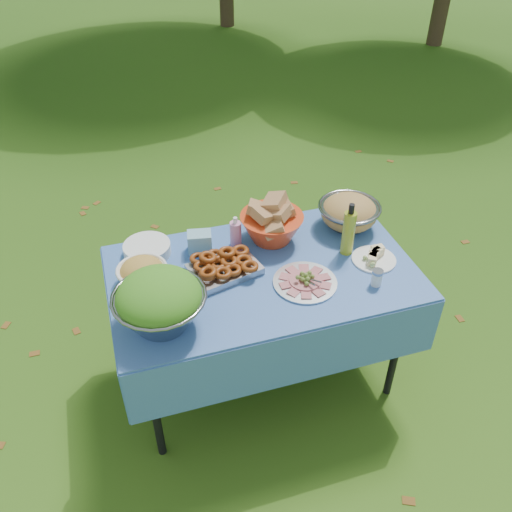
{
  "coord_description": "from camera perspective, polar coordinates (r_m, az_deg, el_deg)",
  "views": [
    {
      "loc": [
        -0.62,
        -1.9,
        2.43
      ],
      "look_at": [
        -0.03,
        0.0,
        0.86
      ],
      "focal_mm": 38.0,
      "sensor_mm": 36.0,
      "label": 1
    }
  ],
  "objects": [
    {
      "name": "wipes_box",
      "position": [
        2.71,
        -5.94,
        1.46
      ],
      "size": [
        0.13,
        0.11,
        0.11
      ],
      "primitive_type": "cube",
      "rotation": [
        0.0,
        0.0,
        -0.19
      ],
      "color": "#81BAD0",
      "rests_on": "picnic_table"
    },
    {
      "name": "charcuterie_platter",
      "position": [
        2.53,
        5.21,
        -2.28
      ],
      "size": [
        0.34,
        0.34,
        0.07
      ],
      "primitive_type": "cylinder",
      "rotation": [
        0.0,
        0.0,
        0.13
      ],
      "color": "silver",
      "rests_on": "picnic_table"
    },
    {
      "name": "shaker",
      "position": [
        2.57,
        12.61,
        -2.23
      ],
      "size": [
        0.06,
        0.06,
        0.08
      ],
      "primitive_type": "cylinder",
      "rotation": [
        0.0,
        0.0,
        0.09
      ],
      "color": "silver",
      "rests_on": "picnic_table"
    },
    {
      "name": "oil_bottle",
      "position": [
        2.68,
        9.76,
        2.82
      ],
      "size": [
        0.07,
        0.07,
        0.28
      ],
      "primitive_type": "cylinder",
      "rotation": [
        0.0,
        0.0,
        0.22
      ],
      "color": "#9AA922",
      "rests_on": "picnic_table"
    },
    {
      "name": "plate_stack",
      "position": [
        2.75,
        -11.39,
        0.73
      ],
      "size": [
        0.3,
        0.3,
        0.06
      ],
      "primitive_type": "cylinder",
      "rotation": [
        0.0,
        0.0,
        -0.38
      ],
      "color": "white",
      "rests_on": "picnic_table"
    },
    {
      "name": "pasta_bowl_steel",
      "position": [
        2.9,
        9.77,
        4.59
      ],
      "size": [
        0.39,
        0.39,
        0.17
      ],
      "primitive_type": null,
      "rotation": [
        0.0,
        0.0,
        0.23
      ],
      "color": "gray",
      "rests_on": "picnic_table"
    },
    {
      "name": "ground",
      "position": [
        3.15,
        0.61,
        -12.3
      ],
      "size": [
        80.0,
        80.0,
        0.0
      ],
      "primitive_type": "plane",
      "color": "black",
      "rests_on": "ground"
    },
    {
      "name": "sanitizer_bottle",
      "position": [
        2.73,
        -2.16,
        2.61
      ],
      "size": [
        0.07,
        0.07,
        0.17
      ],
      "primitive_type": "cylinder",
      "rotation": [
        0.0,
        0.0,
        0.22
      ],
      "color": "pink",
      "rests_on": "picnic_table"
    },
    {
      "name": "pasta_bowl_white",
      "position": [
        2.56,
        -11.89,
        -1.69
      ],
      "size": [
        0.23,
        0.23,
        0.13
      ],
      "primitive_type": null,
      "rotation": [
        0.0,
        0.0,
        -0.01
      ],
      "color": "white",
      "rests_on": "picnic_table"
    },
    {
      "name": "picnic_table",
      "position": [
        2.87,
        0.66,
        -7.46
      ],
      "size": [
        1.46,
        0.86,
        0.76
      ],
      "primitive_type": "cube",
      "color": "#74B4DF",
      "rests_on": "ground"
    },
    {
      "name": "salad_bowl",
      "position": [
        2.29,
        -10.12,
        -4.75
      ],
      "size": [
        0.49,
        0.49,
        0.26
      ],
      "primitive_type": null,
      "rotation": [
        0.0,
        0.0,
        -0.27
      ],
      "color": "gray",
      "rests_on": "picnic_table"
    },
    {
      "name": "cheese_plate",
      "position": [
        2.72,
        12.36,
        0.06
      ],
      "size": [
        0.28,
        0.28,
        0.06
      ],
      "primitive_type": "cylinder",
      "rotation": [
        0.0,
        0.0,
        -0.34
      ],
      "color": "white",
      "rests_on": "picnic_table"
    },
    {
      "name": "fried_tray",
      "position": [
        2.58,
        -3.34,
        -1.08
      ],
      "size": [
        0.36,
        0.29,
        0.07
      ],
      "primitive_type": "cube",
      "rotation": [
        0.0,
        0.0,
        0.24
      ],
      "color": "#A7A8AC",
      "rests_on": "picnic_table"
    },
    {
      "name": "bread_bowl",
      "position": [
        2.75,
        1.67,
        3.67
      ],
      "size": [
        0.4,
        0.4,
        0.22
      ],
      "primitive_type": null,
      "rotation": [
        0.0,
        0.0,
        0.28
      ],
      "color": "red",
      "rests_on": "picnic_table"
    }
  ]
}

